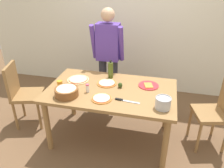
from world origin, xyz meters
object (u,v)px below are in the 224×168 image
at_px(olive_oil_bottle, 111,70).
at_px(avocado, 120,85).
at_px(dining_table, 111,96).
at_px(plate_with_slice, 149,85).
at_px(pizza_cooked_on_tray, 102,98).
at_px(pizza_second_cooked, 107,83).
at_px(person_cook, 108,54).
at_px(steel_pot, 163,103).
at_px(chef_knife, 124,100).
at_px(pizza_raw_on_board, 78,80).
at_px(salt_shaker, 88,88).
at_px(popcorn_bowl, 66,91).
at_px(chair_wooden_left, 22,91).
at_px(chair_wooden_right, 217,109).
at_px(cup_orange, 60,84).

xyz_separation_m(olive_oil_bottle, avocado, (0.19, -0.26, -0.08)).
height_order(dining_table, plate_with_slice, plate_with_slice).
xyz_separation_m(pizza_cooked_on_tray, pizza_second_cooked, (-0.04, 0.39, 0.00)).
distance_m(person_cook, steel_pot, 1.36).
bearing_deg(avocado, chef_knife, -69.57).
xyz_separation_m(pizza_raw_on_board, chef_knife, (0.71, -0.38, -0.00)).
bearing_deg(salt_shaker, popcorn_bowl, -145.56).
bearing_deg(person_cook, chef_knife, -65.72).
xyz_separation_m(chair_wooden_left, pizza_second_cooked, (1.23, 0.10, 0.23)).
distance_m(plate_with_slice, avocado, 0.37).
bearing_deg(olive_oil_bottle, plate_with_slice, -13.46).
relative_size(pizza_second_cooked, chef_knife, 0.88).
bearing_deg(chair_wooden_left, pizza_second_cooked, 4.79).
bearing_deg(dining_table, plate_with_slice, 24.02).
bearing_deg(chair_wooden_left, chair_wooden_right, 3.55).
xyz_separation_m(popcorn_bowl, avocado, (0.58, 0.34, -0.03)).
xyz_separation_m(chair_wooden_left, pizza_cooked_on_tray, (1.27, -0.28, 0.23)).
bearing_deg(person_cook, pizza_cooked_on_tray, -79.85).
distance_m(cup_orange, salt_shaker, 0.39).
bearing_deg(person_cook, dining_table, -72.94).
distance_m(person_cook, pizza_second_cooked, 0.66).
height_order(chair_wooden_right, pizza_raw_on_board, chair_wooden_right).
xyz_separation_m(chair_wooden_left, chef_knife, (1.53, -0.26, 0.23)).
xyz_separation_m(chair_wooden_right, pizza_second_cooked, (-1.41, -0.06, 0.23)).
bearing_deg(pizza_second_cooked, chef_knife, -50.21).
relative_size(chair_wooden_right, steel_pot, 5.48).
bearing_deg(avocado, pizza_cooked_on_tray, -115.34).
distance_m(pizza_cooked_on_tray, salt_shaker, 0.25).
height_order(pizza_second_cooked, cup_orange, cup_orange).
height_order(pizza_raw_on_board, chef_knife, pizza_raw_on_board).
relative_size(dining_table, steel_pot, 9.22).
relative_size(chef_knife, avocado, 4.16).
relative_size(chair_wooden_left, popcorn_bowl, 3.39).
xyz_separation_m(chair_wooden_right, popcorn_bowl, (-1.79, -0.47, 0.28)).
relative_size(person_cook, salt_shaker, 15.28).
distance_m(plate_with_slice, salt_shaker, 0.78).
distance_m(cup_orange, chef_knife, 0.88).
bearing_deg(cup_orange, chair_wooden_right, 8.18).
bearing_deg(steel_pot, chef_knife, 174.24).
xyz_separation_m(salt_shaker, avocado, (0.36, 0.20, -0.02)).
relative_size(pizza_second_cooked, salt_shaker, 2.41).
bearing_deg(chef_knife, pizza_cooked_on_tray, -175.34).
relative_size(person_cook, pizza_raw_on_board, 5.56).
bearing_deg(avocado, olive_oil_bottle, 126.16).
bearing_deg(chair_wooden_right, chef_knife, -158.90).
bearing_deg(person_cook, pizza_second_cooked, -77.22).
relative_size(cup_orange, avocado, 1.21).
relative_size(pizza_second_cooked, avocado, 3.66).
bearing_deg(person_cook, chair_wooden_right, -19.91).
distance_m(cup_orange, avocado, 0.77).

